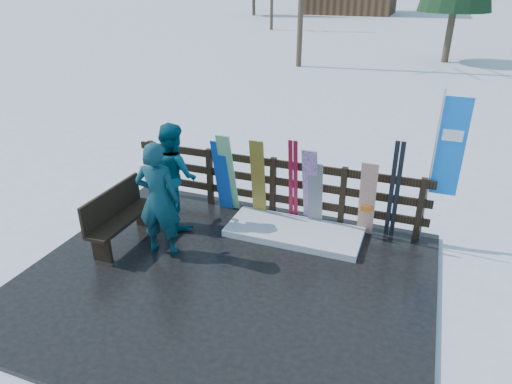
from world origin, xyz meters
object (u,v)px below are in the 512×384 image
at_px(snowboard_0, 222,176).
at_px(snowboard_4, 315,195).
at_px(person_back, 174,175).
at_px(snowboard_2, 258,180).
at_px(snowboard_1, 228,174).
at_px(rental_flag, 446,153).
at_px(person_front, 158,199).
at_px(snowboard_3, 310,188).
at_px(snowboard_5, 367,200).
at_px(bench, 119,215).

height_order(snowboard_0, snowboard_4, snowboard_0).
xyz_separation_m(snowboard_4, person_back, (-2.40, -0.69, 0.30)).
bearing_deg(snowboard_2, snowboard_1, -180.00).
relative_size(snowboard_1, rental_flag, 0.64).
bearing_deg(snowboard_1, person_front, -105.63).
relative_size(snowboard_0, rental_flag, 0.58).
bearing_deg(snowboard_3, snowboard_2, 180.00).
relative_size(snowboard_5, rental_flag, 0.56).
bearing_deg(snowboard_4, snowboard_0, 180.00).
height_order(rental_flag, person_front, rental_flag).
bearing_deg(bench, snowboard_3, 29.80).
height_order(snowboard_4, snowboard_5, snowboard_5).
bearing_deg(snowboard_5, snowboard_4, -180.00).
relative_size(snowboard_2, rental_flag, 0.60).
height_order(snowboard_0, snowboard_2, snowboard_2).
bearing_deg(snowboard_5, snowboard_0, 180.00).
relative_size(rental_flag, person_back, 1.37).
distance_m(snowboard_0, rental_flag, 3.88).
xyz_separation_m(bench, snowboard_5, (3.84, 1.63, 0.20)).
relative_size(snowboard_1, person_front, 0.87).
distance_m(rental_flag, person_front, 4.58).
bearing_deg(person_back, snowboard_0, -96.90).
bearing_deg(bench, person_front, -1.01).
relative_size(snowboard_2, snowboard_4, 1.20).
height_order(snowboard_2, rental_flag, rental_flag).
relative_size(snowboard_4, person_front, 0.69).
xyz_separation_m(snowboard_2, snowboard_4, (1.07, -0.00, -0.13)).
bearing_deg(person_back, rental_flag, -133.16).
bearing_deg(snowboard_1, snowboard_5, 0.00).
distance_m(snowboard_3, rental_flag, 2.26).
bearing_deg(snowboard_5, snowboard_2, 180.00).
bearing_deg(snowboard_0, person_front, -101.59).
height_order(rental_flag, person_back, rental_flag).
bearing_deg(snowboard_1, person_back, -136.59).
bearing_deg(snowboard_0, snowboard_4, -0.00).
xyz_separation_m(snowboard_2, snowboard_5, (1.96, 0.00, -0.06)).
distance_m(snowboard_1, snowboard_4, 1.68).
xyz_separation_m(snowboard_3, person_back, (-2.30, -0.69, 0.18)).
bearing_deg(person_front, snowboard_1, -116.83).
height_order(snowboard_3, rental_flag, rental_flag).
bearing_deg(person_front, snowboard_4, -153.47).
relative_size(snowboard_2, person_front, 0.82).
relative_size(snowboard_2, snowboard_5, 1.08).
bearing_deg(snowboard_1, snowboard_4, 0.00).
distance_m(snowboard_5, person_back, 3.38).
bearing_deg(bench, person_back, 59.74).
xyz_separation_m(snowboard_3, snowboard_5, (0.99, 0.00, -0.05)).
bearing_deg(snowboard_2, snowboard_3, -0.00).
distance_m(snowboard_4, person_front, 2.71).
bearing_deg(snowboard_5, person_back, -168.11).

